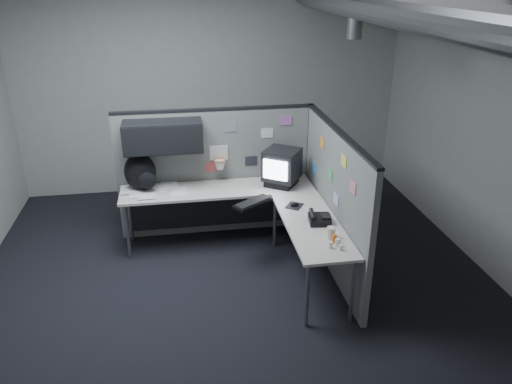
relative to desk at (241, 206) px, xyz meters
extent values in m
cube|color=black|center=(-0.15, -0.70, -0.62)|extent=(5.60, 5.60, 0.01)
cube|color=#9E9E99|center=(-0.15, 2.10, 0.99)|extent=(5.60, 0.01, 3.20)
cube|color=#9E9E99|center=(-0.15, -3.51, 0.99)|extent=(5.60, 0.01, 3.20)
cube|color=#9E9E99|center=(2.66, -0.70, 0.99)|extent=(0.01, 5.60, 3.20)
cylinder|color=slate|center=(1.25, -0.70, 2.24)|extent=(0.40, 5.49, 0.40)
cylinder|color=slate|center=(1.25, 0.10, 1.99)|extent=(0.16, 0.16, 0.30)
cube|color=slate|center=(-0.23, 0.60, 0.19)|extent=(2.43, 0.06, 1.60)
cube|color=black|center=(-0.23, 0.60, 1.00)|extent=(2.43, 0.07, 0.03)
cube|color=black|center=(0.95, 0.60, 0.19)|extent=(0.07, 0.07, 1.60)
cube|color=black|center=(-0.85, 0.40, 0.76)|extent=(0.90, 0.35, 0.35)
cube|color=black|center=(-0.85, 0.22, 0.76)|extent=(0.90, 0.02, 0.33)
cube|color=silver|center=(-0.20, 0.56, 0.47)|extent=(0.22, 0.02, 0.18)
torus|color=#D85914|center=(-0.20, 0.47, 0.41)|extent=(0.16, 0.16, 0.01)
cone|color=white|center=(-0.20, 0.47, 0.35)|extent=(0.14, 0.14, 0.11)
cube|color=gold|center=(-1.10, 0.56, 0.41)|extent=(0.15, 0.01, 0.12)
cube|color=gray|center=(-0.05, 0.56, 0.79)|extent=(0.15, 0.01, 0.12)
cube|color=#26262D|center=(0.20, 0.56, 0.34)|extent=(0.15, 0.01, 0.12)
cube|color=silver|center=(0.40, 0.56, 0.69)|extent=(0.15, 0.01, 0.12)
cube|color=#B266B2|center=(0.63, 0.56, 0.84)|extent=(0.15, 0.01, 0.12)
cube|color=#CC4C4C|center=(-0.30, 0.56, 0.29)|extent=(0.15, 0.01, 0.12)
cube|color=slate|center=(0.95, -0.49, 0.19)|extent=(0.06, 2.23, 1.60)
cube|color=black|center=(0.95, -0.49, 1.00)|extent=(0.07, 2.23, 0.03)
cube|color=orange|center=(0.92, -0.05, 0.74)|extent=(0.01, 0.15, 0.12)
cube|color=#4CB266|center=(0.92, -0.40, 0.49)|extent=(0.01, 0.15, 0.12)
cube|color=#E5D84C|center=(0.92, -0.80, 0.79)|extent=(0.01, 0.15, 0.12)
cube|color=#337FCC|center=(0.92, 0.20, 0.34)|extent=(0.01, 0.15, 0.12)
cube|color=#D87F7F|center=(0.92, -1.10, 0.64)|extent=(0.01, 0.15, 0.12)
cube|color=silver|center=(0.92, -0.65, 0.31)|extent=(0.01, 0.15, 0.12)
cube|color=beige|center=(-0.25, 0.28, 0.10)|extent=(2.30, 0.56, 0.03)
cube|color=beige|center=(0.63, -0.78, 0.10)|extent=(0.56, 1.55, 0.03)
cube|color=black|center=(-0.25, 0.50, -0.21)|extent=(2.18, 0.02, 0.55)
cylinder|color=gray|center=(-1.33, 0.06, -0.26)|extent=(0.04, 0.04, 0.70)
cylinder|color=gray|center=(-1.33, 0.50, -0.26)|extent=(0.04, 0.04, 0.70)
cylinder|color=gray|center=(0.41, 0.06, -0.26)|extent=(0.04, 0.04, 0.70)
cylinder|color=gray|center=(0.41, -1.48, -0.26)|extent=(0.04, 0.04, 0.70)
cylinder|color=gray|center=(0.85, -1.48, -0.26)|extent=(0.04, 0.04, 0.70)
cube|color=black|center=(0.54, 0.28, 0.15)|extent=(0.47, 0.48, 0.07)
cube|color=black|center=(0.54, 0.28, 0.37)|extent=(0.54, 0.54, 0.37)
cube|color=#D1E4F9|center=(0.42, 0.11, 0.37)|extent=(0.26, 0.18, 0.24)
cube|color=black|center=(0.10, -0.23, 0.13)|extent=(0.49, 0.41, 0.03)
cube|color=black|center=(0.10, -0.23, 0.15)|extent=(0.44, 0.37, 0.01)
cube|color=black|center=(0.55, -0.35, 0.12)|extent=(0.24, 0.25, 0.01)
ellipsoid|color=black|center=(0.55, -0.35, 0.14)|extent=(0.10, 0.08, 0.04)
cube|color=black|center=(0.71, -0.78, 0.15)|extent=(0.24, 0.26, 0.06)
cylinder|color=black|center=(0.64, -0.75, 0.21)|extent=(0.07, 0.22, 0.05)
cube|color=black|center=(0.78, -0.79, 0.19)|extent=(0.11, 0.14, 0.02)
cylinder|color=silver|center=(0.75, -1.27, 0.15)|extent=(0.06, 0.06, 0.07)
cylinder|color=silver|center=(0.67, -1.30, 0.15)|extent=(0.05, 0.05, 0.06)
cylinder|color=silver|center=(0.75, -1.35, 0.14)|extent=(0.05, 0.05, 0.05)
cylinder|color=#D85914|center=(0.74, -1.21, 0.16)|extent=(0.05, 0.05, 0.08)
cylinder|color=silver|center=(0.73, -1.12, 0.18)|extent=(0.09, 0.09, 0.12)
cube|color=white|center=(-0.71, 0.27, 0.12)|extent=(0.22, 0.30, 0.00)
cube|color=white|center=(-0.96, 0.39, 0.12)|extent=(0.22, 0.30, 0.00)
cube|color=white|center=(-1.19, 0.28, 0.12)|extent=(0.22, 0.30, 0.00)
cube|color=white|center=(-0.82, 0.45, 0.13)|extent=(0.22, 0.30, 0.00)
cube|color=white|center=(-1.08, 0.21, 0.13)|extent=(0.22, 0.30, 0.00)
cube|color=white|center=(-1.29, 0.39, 0.13)|extent=(0.22, 0.30, 0.00)
ellipsoid|color=black|center=(-1.14, 0.39, 0.34)|extent=(0.42, 0.34, 0.45)
ellipsoid|color=black|center=(-1.06, 0.26, 0.28)|extent=(0.22, 0.15, 0.20)
camera|label=1|loc=(-0.68, -5.20, 2.50)|focal=35.00mm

